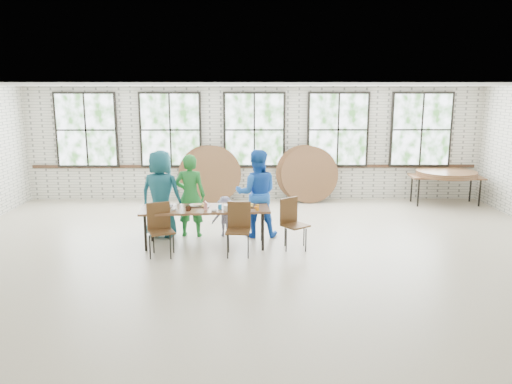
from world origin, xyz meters
TOP-DOWN VIEW (x-y plane):
  - room at (0.00, 4.44)m, footprint 12.00×12.00m
  - dining_table at (-0.96, 0.43)m, footprint 2.45×0.98m
  - chair_near_left at (-1.72, -0.08)m, footprint 0.54×0.53m
  - chair_near_right at (-0.32, -0.06)m, footprint 0.45×0.44m
  - chair_spare at (0.67, 0.29)m, footprint 0.58×0.58m
  - adult_teal at (-1.90, 1.08)m, footprint 0.96×0.73m
  - adult_green at (-1.31, 1.08)m, footprint 0.64×0.45m
  - toddler at (-0.62, 1.08)m, footprint 0.58×0.42m
  - adult_blue at (0.02, 1.08)m, footprint 0.86×0.68m
  - storage_table at (4.92, 3.85)m, footprint 1.85×0.89m
  - tabletop_clutter at (-0.88, 0.40)m, footprint 2.09×0.64m
  - round_tops_stacked at (4.92, 3.85)m, footprint 1.50×1.50m
  - round_tops_leaning at (0.10, 4.19)m, footprint 4.19×0.47m

SIDE VIEW (x-z plane):
  - toddler at x=-0.62m, z-range 0.00..0.82m
  - chair_near_left at x=-1.72m, z-range 0.08..1.03m
  - chair_near_right at x=-0.32m, z-range 0.08..1.03m
  - chair_spare at x=0.67m, z-range 0.08..1.03m
  - storage_table at x=4.92m, z-range 0.32..1.06m
  - dining_table at x=-0.96m, z-range 0.32..1.06m
  - round_tops_leaning at x=0.10m, z-range -0.01..1.48m
  - tabletop_clutter at x=-0.88m, z-range 0.71..0.82m
  - round_tops_stacked at x=4.92m, z-range 0.74..0.87m
  - adult_green at x=-1.31m, z-range 0.00..1.67m
  - adult_teal at x=-1.90m, z-range 0.00..1.75m
  - adult_blue at x=0.02m, z-range 0.00..1.76m
  - room at x=0.00m, z-range -4.17..7.83m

